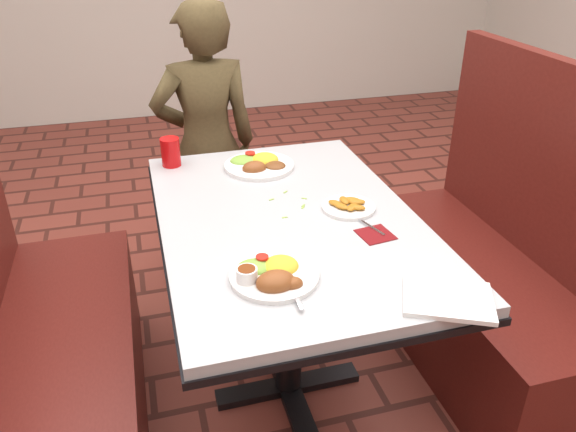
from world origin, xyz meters
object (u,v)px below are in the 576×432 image
object	(u,v)px
far_dinner_plate	(259,161)
plantain_plate	(348,206)
booth_bench_left	(49,363)
near_dinner_plate	(273,271)
dining_table	(288,242)
diner_person	(207,146)
red_tumbler	(171,152)
booth_bench_right	(485,285)

from	to	relation	value
far_dinner_plate	plantain_plate	xyz separation A→B (m)	(0.20, -0.41, -0.01)
booth_bench_left	near_dinner_plate	xyz separation A→B (m)	(0.66, -0.33, 0.45)
near_dinner_plate	dining_table	bearing A→B (deg)	67.74
diner_person	red_tumbler	bearing A→B (deg)	61.80
booth_bench_right	red_tumbler	world-z (taller)	booth_bench_right
far_dinner_plate	red_tumbler	bearing A→B (deg)	161.06
booth_bench_right	diner_person	world-z (taller)	diner_person
plantain_plate	red_tumbler	bearing A→B (deg)	134.90
near_dinner_plate	red_tumbler	distance (m)	0.86
booth_bench_right	plantain_plate	bearing A→B (deg)	-179.46
plantain_plate	far_dinner_plate	bearing A→B (deg)	116.18
diner_person	near_dinner_plate	size ratio (longest dim) A/B	5.53
plantain_plate	red_tumbler	xyz separation A→B (m)	(-0.52, 0.52, 0.04)
dining_table	diner_person	xyz separation A→B (m)	(-0.13, 0.92, 0.00)
dining_table	near_dinner_plate	distance (m)	0.37
dining_table	far_dinner_plate	xyz separation A→B (m)	(0.00, 0.41, 0.12)
diner_person	near_dinner_plate	bearing A→B (deg)	86.37
diner_person	far_dinner_plate	size ratio (longest dim) A/B	4.99
near_dinner_plate	red_tumbler	world-z (taller)	red_tumbler
dining_table	plantain_plate	world-z (taller)	plantain_plate
diner_person	far_dinner_plate	bearing A→B (deg)	100.65
booth_bench_right	plantain_plate	distance (m)	0.74
red_tumbler	dining_table	bearing A→B (deg)	-58.46
near_dinner_plate	red_tumbler	xyz separation A→B (m)	(-0.18, 0.84, 0.03)
diner_person	far_dinner_plate	xyz separation A→B (m)	(0.13, -0.52, 0.12)
dining_table	far_dinner_plate	world-z (taller)	far_dinner_plate
booth_bench_right	diner_person	distance (m)	1.35
near_dinner_plate	far_dinner_plate	world-z (taller)	near_dinner_plate
dining_table	near_dinner_plate	world-z (taller)	near_dinner_plate
far_dinner_plate	plantain_plate	distance (m)	0.46
near_dinner_plate	far_dinner_plate	size ratio (longest dim) A/B	0.90
booth_bench_right	far_dinner_plate	bearing A→B (deg)	152.94
booth_bench_right	plantain_plate	world-z (taller)	booth_bench_right
near_dinner_plate	far_dinner_plate	bearing A→B (deg)	79.65
red_tumbler	booth_bench_left	bearing A→B (deg)	-132.97
near_dinner_plate	booth_bench_right	bearing A→B (deg)	19.37
diner_person	booth_bench_right	bearing A→B (deg)	131.71
booth_bench_right	red_tumbler	xyz separation A→B (m)	(-1.12, 0.52, 0.47)
booth_bench_right	far_dinner_plate	size ratio (longest dim) A/B	4.55
dining_table	red_tumbler	bearing A→B (deg)	121.54
diner_person	dining_table	bearing A→B (deg)	94.55
booth_bench_left	dining_table	bearing A→B (deg)	0.00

